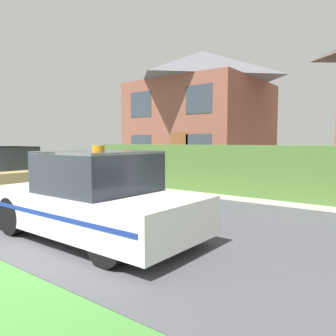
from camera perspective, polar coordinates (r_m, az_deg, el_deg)
road_strip at (r=7.33m, az=-5.84°, el=-8.40°), size 28.00×6.18×0.01m
garden_hedge at (r=10.46m, az=12.34°, el=-0.33°), size 11.75×0.66×1.55m
police_car at (r=5.75m, az=-12.71°, el=-5.21°), size 3.97×1.80×1.58m
house_left at (r=18.85m, az=5.91°, el=9.93°), size 6.77×6.64×6.70m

